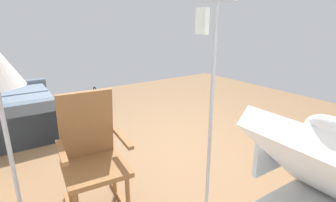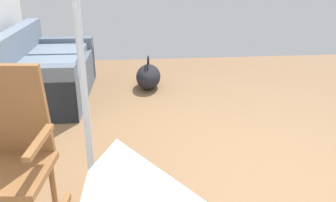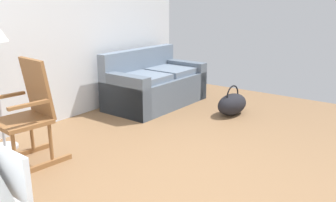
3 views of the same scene
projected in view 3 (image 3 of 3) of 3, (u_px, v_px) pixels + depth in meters
ground_plane at (189, 181)px, 3.27m from camera, size 6.96×6.96×0.00m
back_wall at (23, 21)px, 4.27m from camera, size 5.77×0.10×2.70m
couch at (155, 85)px, 5.58m from camera, size 1.61×0.87×0.85m
rocking_chair at (28, 115)px, 3.52m from camera, size 0.80×0.54×1.05m
duffel_bag at (232, 104)px, 5.12m from camera, size 0.59×0.37×0.43m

